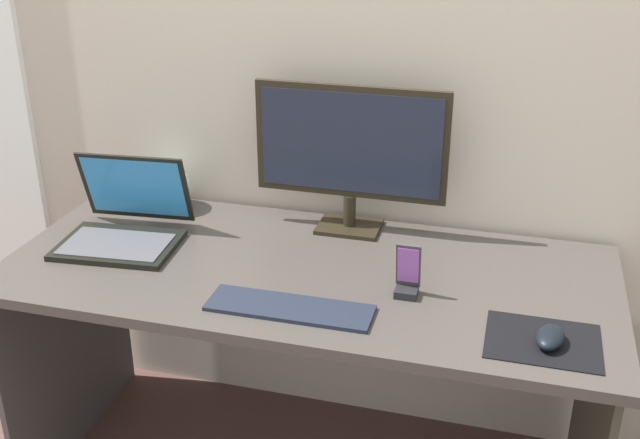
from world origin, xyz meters
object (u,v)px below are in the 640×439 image
Objects in this scene: mouse at (550,337)px; laptop at (124,225)px; keyboard_external at (290,308)px; fishbowl at (166,187)px; phone_in_dock at (408,277)px; monitor at (351,151)px.

laptop is at bearing 179.89° from mouse.
fishbowl is at bearing 138.29° from keyboard_external.
mouse is 0.72× the size of phone_in_dock.
keyboard_external is at bearing -23.08° from laptop.
mouse is at bearing -22.41° from phone_in_dock.
mouse is 0.37m from phone_in_dock.
monitor reaches higher than laptop.
keyboard_external is 0.59m from mouse.
phone_in_dock is at bearing 168.85° from mouse.
monitor reaches higher than mouse.
laptop is (-0.59, -0.24, -0.19)m from monitor.
phone_in_dock is (-0.34, 0.14, 0.03)m from mouse.
monitor is 1.37× the size of keyboard_external.
monitor is at bearing 0.18° from fishbowl.
keyboard_external is 2.87× the size of phone_in_dock.
fishbowl is at bearing 157.37° from phone_in_dock.
phone_in_dock is at bearing -6.49° from laptop.
fishbowl is 0.73m from keyboard_external.
phone_in_dock is (0.26, 0.15, 0.04)m from keyboard_external.
mouse is at bearing -11.38° from laptop.
laptop is 0.86× the size of keyboard_external.
keyboard_external is (0.56, -0.24, -0.04)m from laptop.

